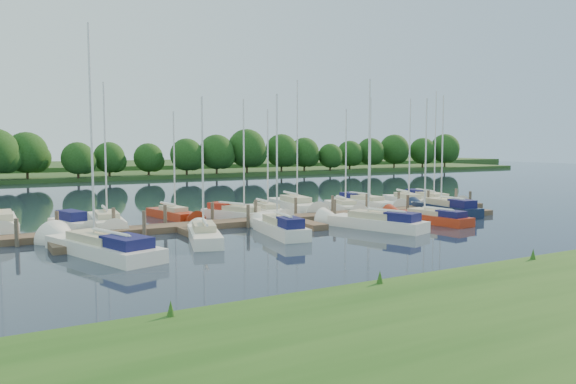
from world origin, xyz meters
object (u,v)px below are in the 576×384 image
motorboat (73,224)px  sailboat_n_5 (267,212)px  dock (289,220)px  sailboat_s_2 (279,230)px

motorboat → sailboat_n_5: size_ratio=0.58×
dock → sailboat_s_2: sailboat_s_2 is taller
sailboat_n_5 → sailboat_s_2: 9.45m
motorboat → sailboat_n_5: 14.62m
dock → sailboat_n_5: sailboat_n_5 is taller
dock → motorboat: (-14.18, 4.91, 0.12)m
dock → sailboat_n_5: 4.36m
dock → sailboat_n_5: size_ratio=4.54×
sailboat_n_5 → sailboat_s_2: sailboat_s_2 is taller
sailboat_n_5 → sailboat_s_2: size_ratio=0.94×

